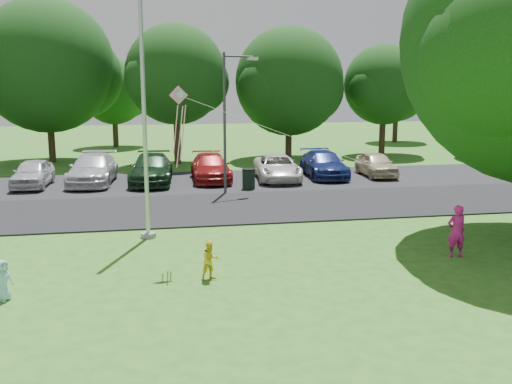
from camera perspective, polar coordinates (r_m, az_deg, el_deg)
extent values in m
plane|color=#2C681B|center=(14.91, 3.10, -8.87)|extent=(120.00, 120.00, 0.00)
cube|color=black|center=(23.42, -2.14, -1.54)|extent=(60.00, 6.00, 0.06)
cube|color=black|center=(29.75, -4.02, 1.07)|extent=(42.00, 7.00, 0.06)
cylinder|color=#B7BABF|center=(18.64, -11.24, 10.53)|extent=(0.14, 0.14, 10.00)
cylinder|color=gray|center=(19.27, -10.71, -4.26)|extent=(0.50, 0.50, 0.16)
cylinder|color=#3F3F44|center=(26.02, -3.16, 6.73)|extent=(0.13, 0.13, 6.40)
cylinder|color=#3F3F44|center=(26.36, -1.76, 13.40)|extent=(1.43, 0.62, 0.09)
cube|color=silver|center=(26.74, -0.34, 13.21)|extent=(0.53, 0.39, 0.15)
cylinder|color=black|center=(27.33, -0.74, 1.21)|extent=(0.61, 0.61, 0.98)
cylinder|color=black|center=(27.25, -0.74, 2.28)|extent=(0.65, 0.65, 0.05)
sphere|color=#0E330E|center=(17.93, 23.43, 12.40)|extent=(4.74, 4.74, 4.74)
cylinder|color=#332316|center=(39.51, -19.79, 5.14)|extent=(0.44, 0.44, 3.19)
sphere|color=#0E330E|center=(39.38, -20.22, 11.77)|extent=(8.50, 8.50, 8.50)
sphere|color=#0E330E|center=(39.96, -17.20, 11.00)|extent=(5.53, 5.53, 5.53)
sphere|color=#0E330E|center=(38.63, -22.96, 10.98)|extent=(5.10, 5.10, 5.10)
cylinder|color=#332316|center=(36.73, -7.88, 5.47)|extent=(0.44, 0.44, 3.43)
sphere|color=#0E330E|center=(36.59, -8.04, 11.57)|extent=(6.27, 6.27, 6.27)
sphere|color=#0E330E|center=(37.31, -5.87, 10.88)|extent=(4.07, 4.07, 4.07)
sphere|color=#0E330E|center=(35.76, -10.01, 11.04)|extent=(3.76, 3.76, 3.76)
cylinder|color=#332316|center=(39.13, 3.28, 5.30)|extent=(0.44, 0.44, 2.66)
sphere|color=#0E330E|center=(38.96, 3.34, 10.98)|extent=(7.27, 7.27, 7.27)
sphere|color=#0E330E|center=(40.08, 5.38, 10.17)|extent=(4.72, 4.72, 4.72)
sphere|color=#0E330E|center=(37.74, 1.49, 10.46)|extent=(4.36, 4.36, 4.36)
cylinder|color=#332316|center=(42.06, 12.50, 5.69)|extent=(0.44, 0.44, 3.02)
sphere|color=#0E330E|center=(41.91, 12.70, 10.45)|extent=(5.67, 5.67, 5.67)
sphere|color=#0E330E|center=(42.95, 13.96, 9.83)|extent=(3.68, 3.68, 3.68)
sphere|color=#0E330E|center=(40.82, 11.60, 10.10)|extent=(3.40, 3.40, 3.40)
sphere|color=#0E330E|center=(42.03, 23.87, 11.25)|extent=(5.26, 5.26, 5.26)
cylinder|color=#332316|center=(47.85, -13.88, 5.96)|extent=(0.44, 0.44, 2.60)
sphere|color=#0E330E|center=(47.71, -14.05, 9.69)|extent=(5.20, 5.20, 5.20)
sphere|color=#0E330E|center=(48.19, -12.59, 9.30)|extent=(3.38, 3.38, 3.38)
sphere|color=#0E330E|center=(47.13, -15.36, 9.31)|extent=(3.12, 3.12, 3.12)
cylinder|color=#332316|center=(51.89, 13.75, 6.31)|extent=(0.44, 0.44, 2.60)
sphere|color=#0E330E|center=(51.76, 13.90, 9.75)|extent=(5.20, 5.20, 5.20)
sphere|color=#0E330E|center=(52.73, 14.82, 9.30)|extent=(3.38, 3.38, 3.38)
sphere|color=#0E330E|center=(50.75, 13.11, 9.48)|extent=(3.12, 3.12, 3.12)
imported|color=silver|center=(29.89, -21.43, 1.75)|extent=(1.74, 3.99, 1.34)
imported|color=silver|center=(29.85, -16.00, 2.21)|extent=(2.46, 5.26, 1.48)
imported|color=black|center=(29.34, -10.42, 2.28)|extent=(2.40, 5.16, 1.46)
imported|color=maroon|center=(29.77, -4.57, 2.46)|extent=(2.03, 4.77, 1.37)
imported|color=silver|center=(29.92, 2.14, 2.46)|extent=(2.56, 4.86, 1.30)
imported|color=navy|center=(31.06, 6.80, 2.77)|extent=(2.18, 4.86, 1.38)
imported|color=#C6B793|center=(31.85, 11.92, 2.74)|extent=(1.76, 3.91, 1.30)
imported|color=#CF1B83|center=(17.67, 19.40, -3.71)|extent=(0.58, 0.40, 1.56)
imported|color=yellow|center=(14.89, -4.58, -6.82)|extent=(0.60, 0.53, 1.04)
imported|color=#99CEEA|center=(14.70, -23.98, -8.07)|extent=(0.53, 0.57, 0.98)
cube|color=pink|center=(15.79, -7.76, 9.58)|extent=(0.51, 0.08, 0.51)
cube|color=#8CC6E5|center=(15.76, -7.57, 9.66)|extent=(0.24, 0.05, 0.24)
cylinder|color=white|center=(16.09, 6.72, 4.37)|extent=(7.91, 1.02, 2.95)
cylinder|color=pink|center=(15.83, -8.04, 6.20)|extent=(0.17, 0.22, 1.35)
cylinder|color=pink|center=(15.90, -7.31, 5.85)|extent=(0.19, 0.36, 1.54)
cylinder|color=pink|center=(15.77, -7.64, 5.41)|extent=(0.21, 0.52, 1.72)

